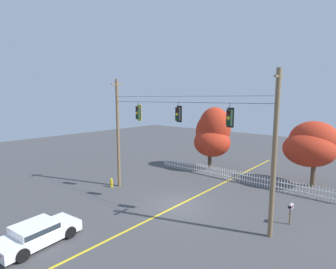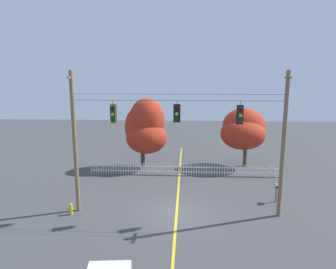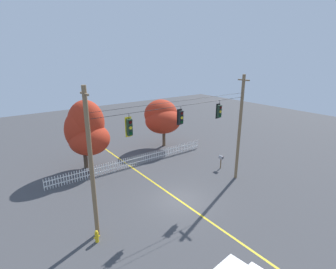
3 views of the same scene
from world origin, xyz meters
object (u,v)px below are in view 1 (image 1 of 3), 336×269
traffic_signal_southbound_primary (229,118)px  roadside_mailbox (291,208)px  parked_car (37,233)px  traffic_signal_westbound_side (138,113)px  autumn_maple_near_fence (212,134)px  traffic_signal_northbound_primary (178,114)px  fire_hydrant (111,183)px  autumn_maple_mid (311,145)px

traffic_signal_southbound_primary → roadside_mailbox: 6.57m
parked_car → roadside_mailbox: 14.37m
traffic_signal_westbound_side → autumn_maple_near_fence: bearing=86.3°
traffic_signal_southbound_primary → traffic_signal_westbound_side: bearing=180.0°
parked_car → traffic_signal_northbound_primary: bearing=73.9°
traffic_signal_northbound_primary → fire_hydrant: (-6.74, -0.63, -6.12)m
parked_car → roadside_mailbox: (9.41, 10.85, 0.45)m
autumn_maple_mid → roadside_mailbox: autumn_maple_mid is taller
parked_car → fire_hydrant: parked_car is taller
autumn_maple_mid → autumn_maple_near_fence: bearing=-175.3°
traffic_signal_southbound_primary → autumn_maple_mid: bearing=78.6°
traffic_signal_westbound_side → parked_car: (1.45, -8.67, -5.84)m
autumn_maple_near_fence → traffic_signal_southbound_primary: bearing=-54.6°
parked_car → fire_hydrant: (-4.25, 8.04, -0.22)m
roadside_mailbox → autumn_maple_mid: bearing=96.0°
autumn_maple_mid → roadside_mailbox: 9.01m
autumn_maple_near_fence → autumn_maple_mid: autumn_maple_near_fence is taller
traffic_signal_southbound_primary → fire_hydrant: 12.20m
traffic_signal_westbound_side → roadside_mailbox: 12.31m
traffic_signal_westbound_side → traffic_signal_southbound_primary: (7.77, -0.00, -0.00)m
traffic_signal_westbound_side → fire_hydrant: bearing=-167.3°
autumn_maple_mid → fire_hydrant: 17.41m
parked_car → traffic_signal_westbound_side: bearing=99.5°
traffic_signal_southbound_primary → parked_car: traffic_signal_southbound_primary is taller
traffic_signal_westbound_side → parked_car: 10.55m
traffic_signal_southbound_primary → fire_hydrant: (-10.57, -0.63, -6.06)m
autumn_maple_near_fence → roadside_mailbox: bearing=-37.6°
fire_hydrant → parked_car: bearing=-62.2°
roadside_mailbox → traffic_signal_northbound_primary: bearing=-162.5°
fire_hydrant → traffic_signal_westbound_side: bearing=12.7°
traffic_signal_westbound_side → autumn_maple_near_fence: traffic_signal_westbound_side is taller
traffic_signal_northbound_primary → autumn_maple_near_fence: traffic_signal_northbound_primary is taller
traffic_signal_southbound_primary → autumn_maple_near_fence: (-7.12, 10.02, -2.67)m
autumn_maple_mid → roadside_mailbox: (0.91, -8.60, -2.52)m
traffic_signal_westbound_side → fire_hydrant: traffic_signal_westbound_side is taller
traffic_signal_westbound_side → parked_car: traffic_signal_westbound_side is taller
traffic_signal_northbound_primary → autumn_maple_mid: size_ratio=0.24×
traffic_signal_southbound_primary → parked_car: bearing=-126.1°
autumn_maple_near_fence → parked_car: autumn_maple_near_fence is taller
traffic_signal_westbound_side → traffic_signal_southbound_primary: same height
traffic_signal_southbound_primary → autumn_maple_near_fence: bearing=125.4°
autumn_maple_near_fence → roadside_mailbox: (10.20, -7.84, -2.71)m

